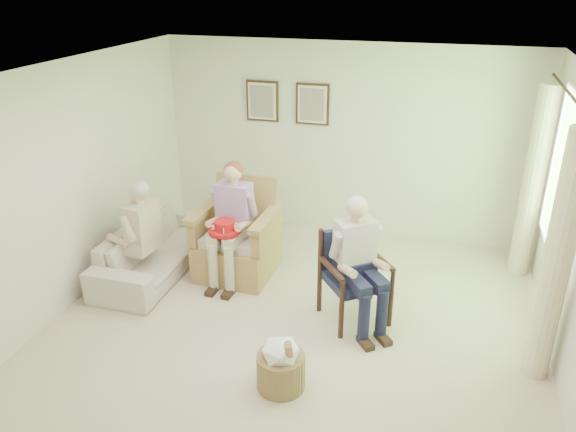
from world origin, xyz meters
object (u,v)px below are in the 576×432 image
object	(u,v)px
wood_armchair	(357,271)
sofa	(157,248)
wicker_armchair	(238,245)
person_sofa	(138,230)
red_hat	(225,228)
person_wicker	(232,214)
person_dark	(355,255)
hatbox	(281,364)

from	to	relation	value
wood_armchair	sofa	xyz separation A→B (m)	(-2.51, 0.30, -0.23)
wicker_armchair	person_sofa	size ratio (longest dim) A/B	0.92
wicker_armchair	wood_armchair	xyz separation A→B (m)	(1.53, -0.51, 0.16)
person_sofa	red_hat	world-z (taller)	person_sofa
person_wicker	person_dark	size ratio (longest dim) A/B	1.03
sofa	wicker_armchair	bearing A→B (deg)	-77.49
person_wicker	person_sofa	world-z (taller)	person_wicker
person_wicker	person_sofa	xyz separation A→B (m)	(-0.98, -0.43, -0.13)
wicker_armchair	wood_armchair	distance (m)	1.63
person_wicker	wood_armchair	bearing A→B (deg)	-11.22
hatbox	person_wicker	bearing A→B (deg)	123.15
wicker_armchair	red_hat	bearing A→B (deg)	-89.46
person_wicker	red_hat	size ratio (longest dim) A/B	3.83
red_hat	hatbox	xyz separation A→B (m)	(1.12, -1.49, -0.50)
person_dark	hatbox	distance (m)	1.36
sofa	person_dark	bearing A→B (deg)	-100.26
sofa	red_hat	bearing A→B (deg)	-97.94
wicker_armchair	hatbox	distance (m)	2.16
sofa	person_wicker	xyz separation A→B (m)	(0.98, 0.07, 0.54)
person_wicker	person_dark	world-z (taller)	person_wicker
wicker_armchair	hatbox	xyz separation A→B (m)	(1.11, -1.85, -0.12)
wood_armchair	person_dark	size ratio (longest dim) A/B	0.70
wood_armchair	sofa	size ratio (longest dim) A/B	0.48
wicker_armchair	wood_armchair	size ratio (longest dim) A/B	1.21
wicker_armchair	person_wicker	distance (m)	0.49
person_sofa	person_dark	bearing A→B (deg)	93.39
person_wicker	person_sofa	size ratio (longest dim) A/B	1.12
person_dark	wicker_armchair	bearing A→B (deg)	118.70
wicker_armchair	sofa	world-z (taller)	wicker_armchair
sofa	hatbox	world-z (taller)	hatbox
wood_armchair	hatbox	world-z (taller)	wood_armchair
person_wicker	red_hat	bearing A→B (deg)	-90.61
wicker_armchair	sofa	xyz separation A→B (m)	(-0.98, -0.22, -0.07)
wicker_armchair	wood_armchair	world-z (taller)	wicker_armchair
person_wicker	person_dark	xyz separation A→B (m)	(1.53, -0.52, -0.04)
wood_armchair	hatbox	bearing A→B (deg)	-145.45
wood_armchair	red_hat	distance (m)	1.57
sofa	red_hat	world-z (taller)	red_hat
red_hat	hatbox	size ratio (longest dim) A/B	0.58
wood_armchair	sofa	distance (m)	2.54
wood_armchair	person_wicker	bearing A→B (deg)	129.04
wicker_armchair	sofa	distance (m)	1.00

